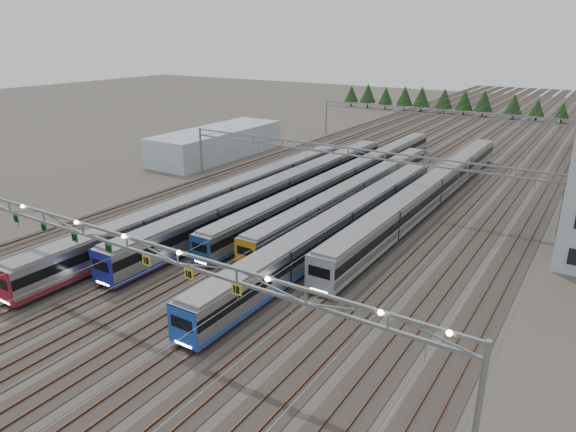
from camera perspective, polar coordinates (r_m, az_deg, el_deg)
The scene contains 13 objects.
ground at distance 46.59m, azimuth -16.54°, elevation -11.13°, with size 400.00×400.00×0.00m, color #47423A.
track_bed at distance 130.92m, azimuth 18.45°, elevation 9.13°, with size 54.00×260.00×5.42m.
train_a at distance 69.67m, azimuth -7.17°, elevation 1.93°, with size 2.94×61.14×3.83m.
train_b at distance 72.53m, azimuth -0.84°, elevation 2.86°, with size 3.04×61.41×3.96m.
train_c at distance 80.42m, azimuth 6.56°, elevation 4.26°, with size 2.72×67.88×3.54m.
train_d at distance 72.87m, azimuth 7.43°, elevation 2.59°, with size 2.70×51.19×3.52m.
train_e at distance 59.75m, azimuth 5.87°, elevation -1.05°, with size 2.96×52.51×3.86m.
train_f at distance 74.92m, azimuth 15.57°, elevation 2.69°, with size 3.08×64.14×4.01m.
gantry_near at distance 43.46m, azimuth -17.60°, elevation -3.09°, with size 56.36×0.61×8.08m.
gantry_mid at distance 74.36m, azimuth 6.65°, elevation 6.46°, with size 56.36×0.36×8.00m.
gantry_far at distance 115.84m, azimuth 16.75°, elevation 10.51°, with size 56.36×0.36×8.00m.
west_shed at distance 103.48m, azimuth -7.81°, elevation 8.07°, with size 10.00×30.00×5.44m, color #9DB0BB.
treeline at distance 163.16m, azimuth 19.08°, elevation 11.95°, with size 81.20×5.60×7.02m.
Camera 1 is at (31.58, -25.18, 23.22)m, focal length 32.00 mm.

